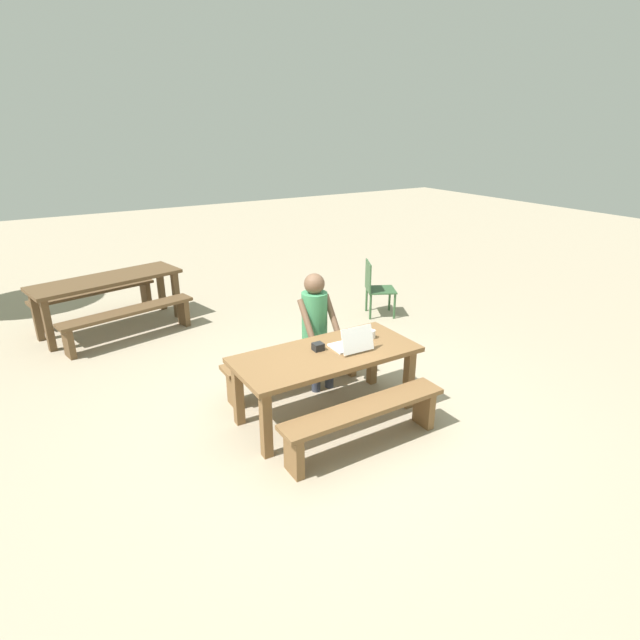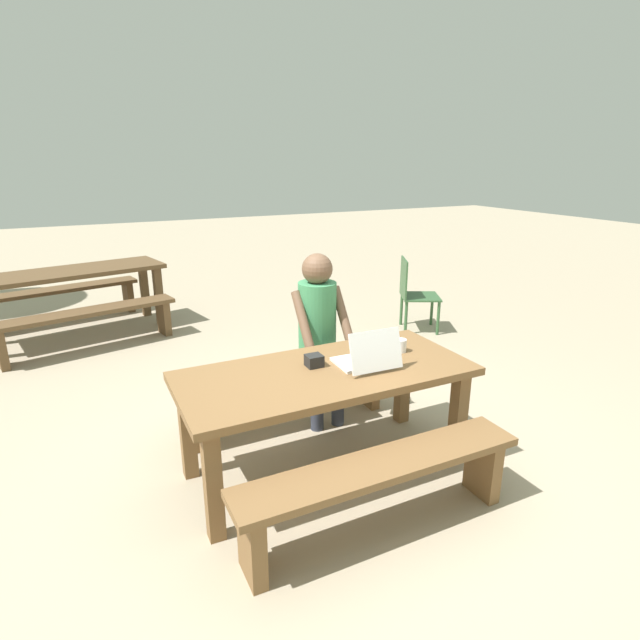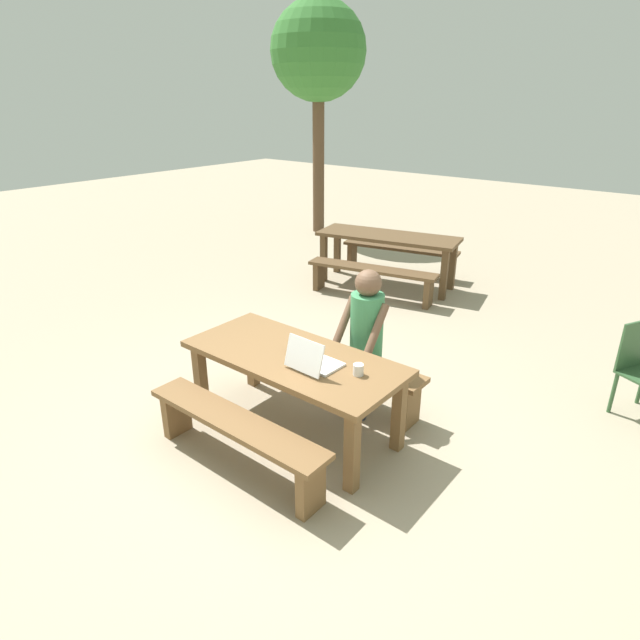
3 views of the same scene
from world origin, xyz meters
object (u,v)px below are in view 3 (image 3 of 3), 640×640
picnic_table_front (294,366)px  tree_left (318,54)px  small_pouch (296,346)px  person_seated (364,331)px  coffee_mug (358,370)px  laptop (313,360)px  picnic_table_mid (388,243)px

picnic_table_front → tree_left: 7.80m
small_pouch → tree_left: (-4.39, 5.70, 2.64)m
small_pouch → person_seated: (0.31, 0.55, 0.02)m
person_seated → tree_left: bearing=132.4°
small_pouch → coffee_mug: coffee_mug is taller
coffee_mug → tree_left: size_ratio=0.02×
laptop → small_pouch: 0.35m
small_pouch → picnic_table_mid: (-1.40, 3.65, -0.10)m
coffee_mug → laptop: bearing=-159.5°
picnic_table_front → picnic_table_mid: picnic_table_mid is taller
coffee_mug → person_seated: bearing=120.7°
picnic_table_mid → tree_left: bearing=133.2°
laptop → picnic_table_mid: (-1.70, 3.80, -0.13)m
laptop → small_pouch: bearing=-25.2°
picnic_table_front → picnic_table_mid: 4.00m
coffee_mug → person_seated: (-0.34, 0.58, 0.02)m
coffee_mug → picnic_table_mid: (-2.05, 3.68, -0.11)m
coffee_mug → person_seated: size_ratio=0.07×
picnic_table_front → coffee_mug: bearing=5.5°
picnic_table_front → tree_left: (-4.43, 5.78, 2.78)m
picnic_table_front → person_seated: size_ratio=1.40×
person_seated → tree_left: size_ratio=0.31×
picnic_table_mid → picnic_table_front: bearing=-81.3°
coffee_mug → picnic_table_mid: 4.21m
tree_left → person_seated: bearing=-47.6°
small_pouch → picnic_table_mid: 3.91m
person_seated → picnic_table_mid: person_seated is taller
laptop → picnic_table_mid: bearing=-64.0°
small_pouch → person_seated: bearing=61.0°
laptop → tree_left: tree_left is taller
picnic_table_front → small_pouch: bearing=115.4°
laptop → tree_left: 7.95m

